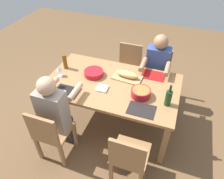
% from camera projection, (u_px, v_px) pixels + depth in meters
% --- Properties ---
extents(ground_plane, '(8.00, 8.00, 0.00)m').
position_uv_depth(ground_plane, '(112.00, 120.00, 3.30)').
color(ground_plane, brown).
extents(dining_table, '(1.78, 1.03, 0.74)m').
position_uv_depth(dining_table, '(112.00, 88.00, 2.87)').
color(dining_table, '#9E7044').
rests_on(dining_table, ground_plane).
extents(chair_near_left, '(0.40, 0.40, 0.85)m').
position_uv_depth(chair_near_left, '(157.00, 72.00, 3.46)').
color(chair_near_left, '#9E7044').
rests_on(chair_near_left, ground_plane).
extents(diner_near_left, '(0.41, 0.53, 1.20)m').
position_uv_depth(diner_near_left, '(157.00, 67.00, 3.19)').
color(diner_near_left, '#2D2D38').
rests_on(diner_near_left, ground_plane).
extents(chair_near_center, '(0.40, 0.40, 0.85)m').
position_uv_depth(chair_near_center, '(128.00, 66.00, 3.59)').
color(chair_near_center, '#9E7044').
rests_on(chair_near_center, ground_plane).
extents(chair_far_right, '(0.40, 0.40, 0.85)m').
position_uv_depth(chair_far_right, '(50.00, 133.00, 2.51)').
color(chair_far_right, '#9E7044').
rests_on(chair_far_right, ground_plane).
extents(diner_far_right, '(0.41, 0.53, 1.20)m').
position_uv_depth(diner_far_right, '(55.00, 110.00, 2.50)').
color(diner_far_right, '#2D2D38').
rests_on(diner_far_right, ground_plane).
extents(chair_far_left, '(0.40, 0.40, 0.85)m').
position_uv_depth(chair_far_left, '(129.00, 157.00, 2.26)').
color(chair_far_left, '#9E7044').
rests_on(chair_far_left, ground_plane).
extents(serving_bowl_fruit, '(0.24, 0.24, 0.10)m').
position_uv_depth(serving_bowl_fruit, '(141.00, 92.00, 2.59)').
color(serving_bowl_fruit, '#B21923').
rests_on(serving_bowl_fruit, dining_table).
extents(serving_bowl_pasta, '(0.27, 0.27, 0.08)m').
position_uv_depth(serving_bowl_pasta, '(94.00, 73.00, 2.93)').
color(serving_bowl_pasta, '#B21923').
rests_on(serving_bowl_pasta, dining_table).
extents(cutting_board, '(0.42, 0.25, 0.02)m').
position_uv_depth(cutting_board, '(127.00, 78.00, 2.90)').
color(cutting_board, tan).
rests_on(cutting_board, dining_table).
extents(bread_loaf, '(0.33, 0.14, 0.09)m').
position_uv_depth(bread_loaf, '(127.00, 74.00, 2.86)').
color(bread_loaf, tan).
rests_on(bread_loaf, cutting_board).
extents(wine_bottle, '(0.08, 0.08, 0.29)m').
position_uv_depth(wine_bottle, '(168.00, 98.00, 2.44)').
color(wine_bottle, '#193819').
rests_on(wine_bottle, dining_table).
extents(beer_bottle, '(0.06, 0.06, 0.22)m').
position_uv_depth(beer_bottle, '(65.00, 62.00, 3.02)').
color(beer_bottle, brown).
rests_on(beer_bottle, dining_table).
extents(wine_glass, '(0.08, 0.08, 0.17)m').
position_uv_depth(wine_glass, '(59.00, 69.00, 2.88)').
color(wine_glass, silver).
rests_on(wine_glass, dining_table).
extents(placemat_near_left, '(0.32, 0.23, 0.01)m').
position_uv_depth(placemat_near_left, '(153.00, 75.00, 2.95)').
color(placemat_near_left, maroon).
rests_on(placemat_near_left, dining_table).
extents(placemat_far_right, '(0.32, 0.23, 0.01)m').
position_uv_depth(placemat_far_right, '(67.00, 91.00, 2.68)').
color(placemat_far_right, black).
rests_on(placemat_far_right, dining_table).
extents(placemat_far_left, '(0.32, 0.23, 0.01)m').
position_uv_depth(placemat_far_left, '(141.00, 110.00, 2.43)').
color(placemat_far_left, black).
rests_on(placemat_far_left, dining_table).
extents(carving_knife, '(0.10, 0.23, 0.01)m').
position_uv_depth(carving_knife, '(52.00, 84.00, 2.80)').
color(carving_knife, silver).
rests_on(carving_knife, dining_table).
extents(napkin_stack, '(0.15, 0.15, 0.02)m').
position_uv_depth(napkin_stack, '(102.00, 88.00, 2.72)').
color(napkin_stack, white).
rests_on(napkin_stack, dining_table).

